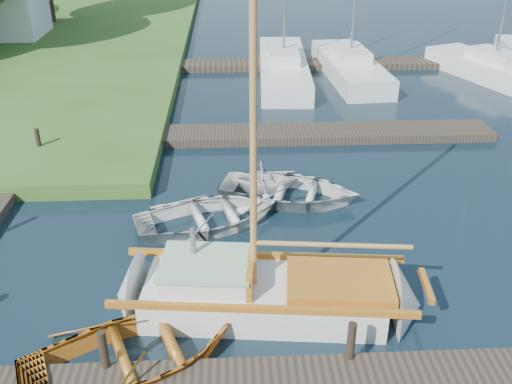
{
  "coord_description": "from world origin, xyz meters",
  "views": [
    {
      "loc": [
        -0.64,
        -12.88,
        7.98
      ],
      "look_at": [
        0.0,
        0.0,
        1.2
      ],
      "focal_mm": 40.0,
      "sensor_mm": 36.0,
      "label": 1
    }
  ],
  "objects_px": {
    "mooring_post_1": "(103,349)",
    "tender_b": "(264,176)",
    "mooring_post_5": "(38,140)",
    "marina_boat_2": "(350,65)",
    "marina_boat_1": "(283,66)",
    "sailboat": "(271,296)",
    "tender_a": "(209,213)",
    "marina_boat_4": "(493,68)",
    "dinghy": "(136,347)",
    "tender_c": "(289,187)",
    "mooring_post_2": "(351,341)"
  },
  "relations": [
    {
      "from": "mooring_post_1",
      "to": "tender_b",
      "type": "height_order",
      "value": "mooring_post_1"
    },
    {
      "from": "mooring_post_5",
      "to": "marina_boat_2",
      "type": "xyz_separation_m",
      "value": [
        12.28,
        9.21,
        -0.12
      ]
    },
    {
      "from": "marina_boat_1",
      "to": "sailboat",
      "type": "bearing_deg",
      "value": 176.72
    },
    {
      "from": "marina_boat_1",
      "to": "marina_boat_2",
      "type": "relative_size",
      "value": 0.94
    },
    {
      "from": "sailboat",
      "to": "tender_a",
      "type": "xyz_separation_m",
      "value": [
        -1.41,
        3.55,
        0.06
      ]
    },
    {
      "from": "mooring_post_5",
      "to": "sailboat",
      "type": "height_order",
      "value": "sailboat"
    },
    {
      "from": "mooring_post_5",
      "to": "marina_boat_4",
      "type": "xyz_separation_m",
      "value": [
        19.01,
        8.34,
        -0.13
      ]
    },
    {
      "from": "tender_a",
      "to": "marina_boat_2",
      "type": "distance_m",
      "value": 15.28
    },
    {
      "from": "mooring_post_1",
      "to": "dinghy",
      "type": "height_order",
      "value": "mooring_post_1"
    },
    {
      "from": "marina_boat_4",
      "to": "tender_b",
      "type": "bearing_deg",
      "value": 112.29
    },
    {
      "from": "sailboat",
      "to": "marina_boat_4",
      "type": "height_order",
      "value": "marina_boat_4"
    },
    {
      "from": "tender_c",
      "to": "tender_a",
      "type": "bearing_deg",
      "value": 136.02
    },
    {
      "from": "mooring_post_1",
      "to": "marina_boat_4",
      "type": "distance_m",
      "value": 23.7
    },
    {
      "from": "marina_boat_1",
      "to": "mooring_post_1",
      "type": "bearing_deg",
      "value": 168.23
    },
    {
      "from": "sailboat",
      "to": "marina_boat_4",
      "type": "distance_m",
      "value": 20.31
    },
    {
      "from": "mooring_post_2",
      "to": "tender_c",
      "type": "distance_m",
      "value": 6.74
    },
    {
      "from": "sailboat",
      "to": "tender_c",
      "type": "xyz_separation_m",
      "value": [
        0.89,
        4.88,
        0.07
      ]
    },
    {
      "from": "mooring_post_1",
      "to": "mooring_post_5",
      "type": "relative_size",
      "value": 1.0
    },
    {
      "from": "tender_a",
      "to": "tender_c",
      "type": "height_order",
      "value": "tender_c"
    },
    {
      "from": "tender_c",
      "to": "tender_b",
      "type": "bearing_deg",
      "value": 66.47
    },
    {
      "from": "mooring_post_1",
      "to": "tender_b",
      "type": "distance_m",
      "value": 8.03
    },
    {
      "from": "tender_a",
      "to": "tender_b",
      "type": "bearing_deg",
      "value": -56.8
    },
    {
      "from": "mooring_post_5",
      "to": "marina_boat_4",
      "type": "relative_size",
      "value": 0.08
    },
    {
      "from": "tender_a",
      "to": "marina_boat_4",
      "type": "bearing_deg",
      "value": -62.25
    },
    {
      "from": "mooring_post_2",
      "to": "sailboat",
      "type": "relative_size",
      "value": 0.08
    },
    {
      "from": "mooring_post_2",
      "to": "sailboat",
      "type": "distance_m",
      "value": 2.31
    },
    {
      "from": "dinghy",
      "to": "mooring_post_2",
      "type": "bearing_deg",
      "value": -116.44
    },
    {
      "from": "mooring_post_5",
      "to": "marina_boat_4",
      "type": "bearing_deg",
      "value": 23.68
    },
    {
      "from": "marina_boat_2",
      "to": "tender_c",
      "type": "bearing_deg",
      "value": 157.94
    },
    {
      "from": "tender_c",
      "to": "marina_boat_2",
      "type": "distance_m",
      "value": 13.18
    },
    {
      "from": "dinghy",
      "to": "marina_boat_4",
      "type": "bearing_deg",
      "value": -60.79
    },
    {
      "from": "sailboat",
      "to": "marina_boat_1",
      "type": "xyz_separation_m",
      "value": [
        1.88,
        17.45,
        0.22
      ]
    },
    {
      "from": "mooring_post_2",
      "to": "marina_boat_2",
      "type": "relative_size",
      "value": 0.07
    },
    {
      "from": "sailboat",
      "to": "dinghy",
      "type": "relative_size",
      "value": 2.34
    },
    {
      "from": "mooring_post_1",
      "to": "marina_boat_1",
      "type": "relative_size",
      "value": 0.07
    },
    {
      "from": "mooring_post_5",
      "to": "marina_boat_2",
      "type": "distance_m",
      "value": 15.35
    },
    {
      "from": "tender_c",
      "to": "marina_boat_4",
      "type": "height_order",
      "value": "marina_boat_4"
    },
    {
      "from": "tender_b",
      "to": "marina_boat_4",
      "type": "bearing_deg",
      "value": -41.12
    },
    {
      "from": "marina_boat_2",
      "to": "tender_b",
      "type": "bearing_deg",
      "value": 154.22
    },
    {
      "from": "marina_boat_4",
      "to": "mooring_post_5",
      "type": "bearing_deg",
      "value": 92.5
    },
    {
      "from": "tender_b",
      "to": "marina_boat_4",
      "type": "relative_size",
      "value": 0.19
    },
    {
      "from": "mooring_post_1",
      "to": "mooring_post_2",
      "type": "xyz_separation_m",
      "value": [
        4.5,
        0.0,
        0.0
      ]
    },
    {
      "from": "tender_a",
      "to": "mooring_post_5",
      "type": "bearing_deg",
      "value": 34.7
    },
    {
      "from": "mooring_post_5",
      "to": "tender_b",
      "type": "relative_size",
      "value": 0.4
    },
    {
      "from": "sailboat",
      "to": "mooring_post_1",
      "type": "bearing_deg",
      "value": -143.83
    },
    {
      "from": "mooring_post_2",
      "to": "tender_b",
      "type": "xyz_separation_m",
      "value": [
        -1.14,
        7.29,
        -0.17
      ]
    },
    {
      "from": "mooring_post_1",
      "to": "dinghy",
      "type": "bearing_deg",
      "value": 31.38
    },
    {
      "from": "mooring_post_2",
      "to": "dinghy",
      "type": "xyz_separation_m",
      "value": [
        -3.99,
        0.31,
        -0.27
      ]
    },
    {
      "from": "mooring_post_5",
      "to": "marina_boat_1",
      "type": "bearing_deg",
      "value": 45.81
    },
    {
      "from": "mooring_post_1",
      "to": "marina_boat_4",
      "type": "xyz_separation_m",
      "value": [
        15.01,
        18.34,
        -0.13
      ]
    }
  ]
}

